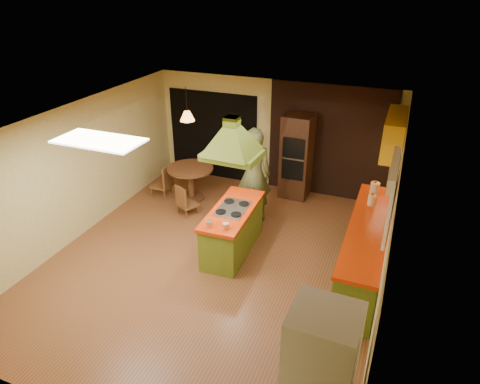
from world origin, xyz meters
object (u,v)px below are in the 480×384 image
at_px(wall_oven, 296,157).
at_px(dining_table, 191,177).
at_px(kitchen_island, 233,229).
at_px(refrigerator, 319,374).
at_px(canister_large, 375,189).
at_px(man, 253,175).

distance_m(wall_oven, dining_table, 2.36).
height_order(kitchen_island, dining_table, kitchen_island).
relative_size(refrigerator, wall_oven, 0.88).
bearing_deg(dining_table, canister_large, -3.20).
bearing_deg(kitchen_island, refrigerator, -54.97).
height_order(kitchen_island, wall_oven, wall_oven).
xyz_separation_m(man, canister_large, (2.28, 0.12, 0.07)).
relative_size(man, canister_large, 8.08).
bearing_deg(refrigerator, dining_table, 133.18).
relative_size(man, dining_table, 1.95).
height_order(wall_oven, dining_table, wall_oven).
distance_m(kitchen_island, canister_large, 2.66).
relative_size(wall_oven, dining_table, 1.88).
bearing_deg(man, kitchen_island, 70.97).
xyz_separation_m(kitchen_island, canister_large, (2.23, 1.31, 0.61)).
distance_m(refrigerator, canister_large, 4.16).
bearing_deg(refrigerator, wall_oven, 109.70).
distance_m(refrigerator, dining_table, 5.78).
relative_size(kitchen_island, man, 0.87).
distance_m(dining_table, canister_large, 3.90).
distance_m(kitchen_island, man, 1.31).
bearing_deg(man, dining_table, -33.40).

